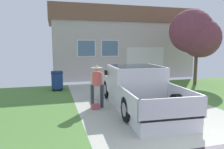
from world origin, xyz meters
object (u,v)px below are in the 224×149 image
person_with_hat (97,82)px  handbag (95,106)px  pickup_truck (136,88)px  wheeled_trash_bin (57,80)px  house_with_garage (118,43)px  front_yard_tree (195,34)px

person_with_hat → handbag: 0.90m
pickup_truck → person_with_hat: bearing=-179.8°
pickup_truck → handbag: (-1.68, -0.11, -0.58)m
handbag → wheeled_trash_bin: size_ratio=0.38×
handbag → pickup_truck: bearing=3.9°
pickup_truck → wheeled_trash_bin: 4.91m
person_with_hat → house_with_garage: size_ratio=0.15×
house_with_garage → wheeled_trash_bin: 7.30m
handbag → house_with_garage: (3.67, 8.96, 2.45)m
person_with_hat → front_yard_tree: 7.84m
handbag → front_yard_tree: front_yard_tree is taller
handbag → front_yard_tree: 8.28m
pickup_truck → handbag: size_ratio=13.84×
person_with_hat → wheeled_trash_bin: size_ratio=1.65×
wheeled_trash_bin → house_with_garage: bearing=44.9°
person_with_hat → front_yard_tree: (6.74, 3.41, 2.08)m
pickup_truck → house_with_garage: 9.26m
person_with_hat → house_with_garage: bearing=74.8°
person_with_hat → handbag: size_ratio=4.32×
pickup_truck → person_with_hat: 1.60m
front_yard_tree → house_with_garage: bearing=120.7°
person_with_hat → wheeled_trash_bin: person_with_hat is taller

